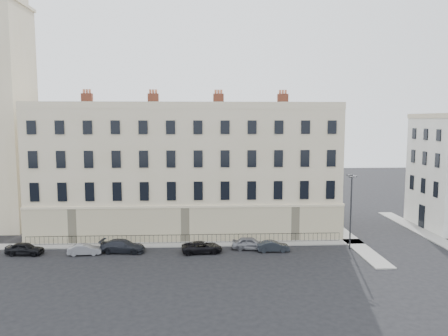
# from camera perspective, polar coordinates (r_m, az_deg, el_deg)

# --- Properties ---
(ground) EXTENTS (160.00, 160.00, 0.00)m
(ground) POSITION_cam_1_polar(r_m,az_deg,el_deg) (44.76, 2.50, -11.68)
(ground) COLOR black
(ground) RESTS_ON ground
(terrace) EXTENTS (36.22, 12.22, 17.00)m
(terrace) POSITION_cam_1_polar(r_m,az_deg,el_deg) (54.74, -4.87, -0.32)
(terrace) COLOR beige
(terrace) RESTS_ON ground
(pavement_terrace) EXTENTS (48.00, 2.00, 0.12)m
(pavement_terrace) POSITION_cam_1_polar(r_m,az_deg,el_deg) (49.70, -9.79, -9.84)
(pavement_terrace) COLOR gray
(pavement_terrace) RESTS_ON ground
(pavement_east_return) EXTENTS (2.00, 24.00, 0.12)m
(pavement_east_return) POSITION_cam_1_polar(r_m,az_deg,el_deg) (54.93, 15.47, -8.41)
(pavement_east_return) COLOR gray
(pavement_east_return) RESTS_ON ground
(pavement_adjacent) EXTENTS (2.00, 20.00, 0.12)m
(pavement_adjacent) POSITION_cam_1_polar(r_m,az_deg,el_deg) (60.53, 23.97, -7.36)
(pavement_adjacent) COLOR gray
(pavement_adjacent) RESTS_ON ground
(railings) EXTENTS (35.00, 0.04, 0.96)m
(railings) POSITION_cam_1_polar(r_m,az_deg,el_deg) (49.63, -5.10, -9.21)
(railings) COLOR black
(railings) RESTS_ON ground
(car_a) EXTENTS (3.95, 1.93, 1.30)m
(car_a) POSITION_cam_1_polar(r_m,az_deg,el_deg) (49.96, -24.58, -9.56)
(car_a) COLOR black
(car_a) RESTS_ON ground
(car_b) EXTENTS (3.44, 1.44, 1.11)m
(car_b) POSITION_cam_1_polar(r_m,az_deg,el_deg) (47.80, -17.72, -10.11)
(car_b) COLOR gray
(car_b) RESTS_ON ground
(car_c) EXTENTS (4.87, 2.44, 1.36)m
(car_c) POSITION_cam_1_polar(r_m,az_deg,el_deg) (47.55, -13.08, -9.89)
(car_c) COLOR black
(car_c) RESTS_ON ground
(car_d) EXTENTS (4.45, 2.42, 1.18)m
(car_d) POSITION_cam_1_polar(r_m,az_deg,el_deg) (46.30, -2.88, -10.29)
(car_d) COLOR black
(car_d) RESTS_ON ground
(car_e) EXTENTS (4.11, 2.12, 1.34)m
(car_e) POSITION_cam_1_polar(r_m,az_deg,el_deg) (47.42, 3.46, -9.79)
(car_e) COLOR slate
(car_e) RESTS_ON ground
(car_f) EXTENTS (3.42, 1.22, 1.12)m
(car_f) POSITION_cam_1_polar(r_m,az_deg,el_deg) (46.95, 6.43, -10.13)
(car_f) COLOR #1F2329
(car_f) RESTS_ON ground
(streetlamp) EXTENTS (0.82, 1.66, 8.12)m
(streetlamp) POSITION_cam_1_polar(r_m,az_deg,el_deg) (48.42, 16.23, -5.03)
(streetlamp) COLOR #28292D
(streetlamp) RESTS_ON ground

